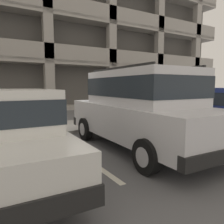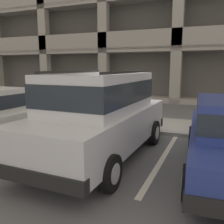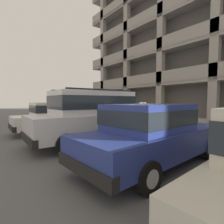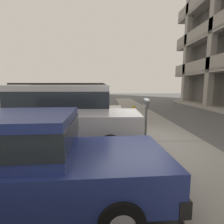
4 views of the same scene
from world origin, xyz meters
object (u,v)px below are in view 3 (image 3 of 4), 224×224
at_px(silver_suv, 93,115).
at_px(fire_hydrant, 95,118).
at_px(red_sedan, 57,116).
at_px(parking_meter_near, 143,110).
at_px(dark_hatchback, 153,133).

bearing_deg(silver_suv, fire_hydrant, 149.18).
bearing_deg(red_sedan, parking_meter_near, 42.06).
height_order(silver_suv, red_sedan, silver_suv).
bearing_deg(parking_meter_near, red_sedan, -139.26).
relative_size(silver_suv, fire_hydrant, 6.89).
distance_m(silver_suv, parking_meter_near, 2.58).
bearing_deg(dark_hatchback, fire_hydrant, 155.40).
bearing_deg(parking_meter_near, silver_suv, -93.43).
bearing_deg(dark_hatchback, silver_suv, 176.86).
xyz_separation_m(dark_hatchback, parking_meter_near, (-2.73, 2.54, 0.38)).
xyz_separation_m(dark_hatchback, fire_hydrant, (-7.45, 2.84, -0.36)).
bearing_deg(red_sedan, fire_hydrant, 115.42).
xyz_separation_m(silver_suv, parking_meter_near, (0.15, 2.57, 0.11)).
xyz_separation_m(silver_suv, fire_hydrant, (-4.57, 2.87, -0.62)).
distance_m(silver_suv, dark_hatchback, 2.89).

